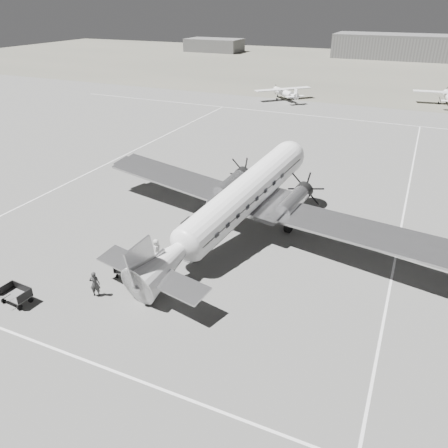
# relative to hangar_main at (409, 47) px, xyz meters

# --- Properties ---
(ground) EXTENTS (260.00, 260.00, 0.00)m
(ground) POSITION_rel_hangar_main_xyz_m (-5.00, -120.00, -3.30)
(ground) COLOR slate
(ground) RESTS_ON ground
(taxi_line_near) EXTENTS (60.00, 0.15, 0.01)m
(taxi_line_near) POSITION_rel_hangar_main_xyz_m (-5.00, -134.00, -3.29)
(taxi_line_near) COLOR white
(taxi_line_near) RESTS_ON ground
(taxi_line_right) EXTENTS (0.15, 80.00, 0.01)m
(taxi_line_right) POSITION_rel_hangar_main_xyz_m (7.00, -120.00, -3.29)
(taxi_line_right) COLOR white
(taxi_line_right) RESTS_ON ground
(taxi_line_left) EXTENTS (0.15, 60.00, 0.01)m
(taxi_line_left) POSITION_rel_hangar_main_xyz_m (-23.00, -110.00, -3.29)
(taxi_line_left) COLOR white
(taxi_line_left) RESTS_ON ground
(taxi_line_horizon) EXTENTS (90.00, 0.15, 0.01)m
(taxi_line_horizon) POSITION_rel_hangar_main_xyz_m (-5.00, -80.00, -3.29)
(taxi_line_horizon) COLOR white
(taxi_line_horizon) RESTS_ON ground
(grass_infield) EXTENTS (260.00, 90.00, 0.01)m
(grass_infield) POSITION_rel_hangar_main_xyz_m (-5.00, -25.00, -3.30)
(grass_infield) COLOR #666356
(grass_infield) RESTS_ON ground
(hangar_main) EXTENTS (42.00, 14.00, 6.60)m
(hangar_main) POSITION_rel_hangar_main_xyz_m (0.00, 0.00, 0.00)
(hangar_main) COLOR slate
(hangar_main) RESTS_ON ground
(shed_secondary) EXTENTS (18.00, 10.00, 4.00)m
(shed_secondary) POSITION_rel_hangar_main_xyz_m (-60.00, -5.00, -1.30)
(shed_secondary) COLOR #585858
(shed_secondary) RESTS_ON ground
(dc3_airliner) EXTENTS (32.42, 25.67, 5.49)m
(dc3_airliner) POSITION_rel_hangar_main_xyz_m (-4.03, -119.81, -0.55)
(dc3_airliner) COLOR #AEAEB0
(dc3_airliner) RESTS_ON ground
(light_plane_left) EXTENTS (13.36, 13.36, 2.16)m
(light_plane_left) POSITION_rel_hangar_main_xyz_m (-15.47, -70.72, -2.22)
(light_plane_left) COLOR white
(light_plane_left) RESTS_ON ground
(baggage_cart_near) EXTENTS (1.89, 1.55, 0.93)m
(baggage_cart_near) POSITION_rel_hangar_main_xyz_m (-8.39, -127.00, -2.84)
(baggage_cart_near) COLOR #585858
(baggage_cart_near) RESTS_ON ground
(baggage_cart_far) EXTENTS (1.85, 1.37, 1.00)m
(baggage_cart_far) POSITION_rel_hangar_main_xyz_m (-12.69, -131.94, -2.80)
(baggage_cart_far) COLOR #585858
(baggage_cart_far) RESTS_ON ground
(ground_crew) EXTENTS (0.71, 0.62, 1.65)m
(ground_crew) POSITION_rel_hangar_main_xyz_m (-8.93, -129.50, -2.47)
(ground_crew) COLOR #2D2D2D
(ground_crew) RESTS_ON ground
(ramp_agent) EXTENTS (0.77, 0.86, 1.47)m
(ramp_agent) POSITION_rel_hangar_main_xyz_m (-8.16, -125.96, -2.56)
(ramp_agent) COLOR silver
(ramp_agent) RESTS_ON ground
(passenger) EXTENTS (0.67, 0.83, 1.47)m
(passenger) POSITION_rel_hangar_main_xyz_m (-7.84, -124.46, -2.56)
(passenger) COLOR #BDBDBA
(passenger) RESTS_ON ground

